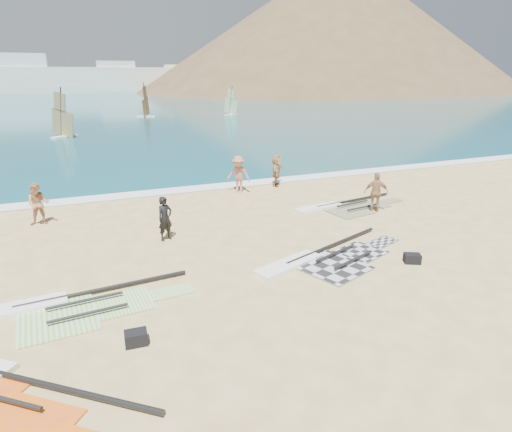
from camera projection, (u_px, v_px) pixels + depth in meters
name	position (u px, v px, depth m)	size (l,w,h in m)	color
ground	(286.00, 293.00, 12.21)	(300.00, 300.00, 0.00)	#D4BD7C
sea	(90.00, 95.00, 127.82)	(300.00, 240.00, 0.06)	#0D4A60
surf_line	(184.00, 190.00, 22.98)	(300.00, 1.20, 0.04)	white
far_town	(33.00, 79.00, 136.43)	(160.00, 8.00, 12.00)	white
headland_main	(336.00, 91.00, 157.05)	(143.00, 143.00, 45.00)	brown
headland_minor	(394.00, 89.00, 178.57)	(70.00, 70.00, 28.00)	brown
rig_grey	(324.00, 259.00, 14.34)	(6.16, 3.59, 0.20)	#242426
rig_green	(66.00, 307.00, 11.39)	(5.88, 2.38, 0.20)	#81D33A
rig_orange	(344.00, 207.00, 19.97)	(5.69, 2.56, 0.20)	orange
gear_bag_near	(136.00, 338.00, 9.86)	(0.51, 0.37, 0.33)	black
gear_bag_far	(412.00, 258.00, 14.12)	(0.52, 0.36, 0.31)	black
person_wetsuit	(165.00, 219.00, 15.88)	(0.61, 0.40, 1.68)	black
beachgoer_left	(38.00, 204.00, 17.50)	(0.86, 0.67, 1.77)	tan
beachgoer_mid	(238.00, 174.00, 22.31)	(1.25, 0.72, 1.94)	#B16853
beachgoer_back	(376.00, 192.00, 19.15)	(1.07, 0.44, 1.82)	#A77A58
beachgoer_right	(276.00, 170.00, 23.66)	(1.62, 0.52, 1.75)	tan
windsurfer_left	(63.00, 123.00, 41.55)	(2.53, 2.54, 4.85)	white
windsurfer_centre	(146.00, 107.00, 61.33)	(2.77, 3.01, 4.91)	white
windsurfer_right	(231.00, 107.00, 63.98)	(2.44, 2.64, 4.33)	white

